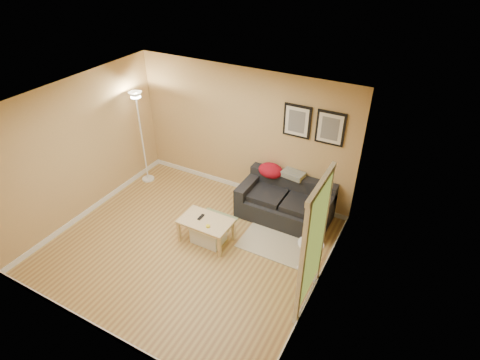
% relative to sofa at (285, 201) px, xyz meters
% --- Properties ---
extents(floor, '(4.50, 4.50, 0.00)m').
position_rel_sofa_xyz_m(floor, '(-1.13, -1.53, -0.38)').
color(floor, tan).
rests_on(floor, ground).
extents(ceiling, '(4.50, 4.50, 0.00)m').
position_rel_sofa_xyz_m(ceiling, '(-1.13, -1.53, 2.23)').
color(ceiling, white).
rests_on(ceiling, wall_back).
extents(wall_back, '(4.50, 0.00, 4.50)m').
position_rel_sofa_xyz_m(wall_back, '(-1.13, 0.47, 0.92)').
color(wall_back, tan).
rests_on(wall_back, ground).
extents(wall_front, '(4.50, 0.00, 4.50)m').
position_rel_sofa_xyz_m(wall_front, '(-1.13, -3.53, 0.92)').
color(wall_front, tan).
rests_on(wall_front, ground).
extents(wall_left, '(0.00, 4.00, 4.00)m').
position_rel_sofa_xyz_m(wall_left, '(-3.38, -1.53, 0.92)').
color(wall_left, tan).
rests_on(wall_left, ground).
extents(wall_right, '(0.00, 4.00, 4.00)m').
position_rel_sofa_xyz_m(wall_right, '(1.12, -1.53, 0.92)').
color(wall_right, tan).
rests_on(wall_right, ground).
extents(baseboard_back, '(4.50, 0.02, 0.10)m').
position_rel_sofa_xyz_m(baseboard_back, '(-1.13, 0.46, -0.33)').
color(baseboard_back, white).
rests_on(baseboard_back, ground).
extents(baseboard_front, '(4.50, 0.02, 0.10)m').
position_rel_sofa_xyz_m(baseboard_front, '(-1.13, -3.52, -0.33)').
color(baseboard_front, white).
rests_on(baseboard_front, ground).
extents(baseboard_left, '(0.02, 4.00, 0.10)m').
position_rel_sofa_xyz_m(baseboard_left, '(-3.37, -1.53, -0.33)').
color(baseboard_left, white).
rests_on(baseboard_left, ground).
extents(baseboard_right, '(0.02, 4.00, 0.10)m').
position_rel_sofa_xyz_m(baseboard_right, '(1.11, -1.53, -0.33)').
color(baseboard_right, white).
rests_on(baseboard_right, ground).
extents(sofa, '(1.70, 0.90, 0.75)m').
position_rel_sofa_xyz_m(sofa, '(0.00, 0.00, 0.00)').
color(sofa, black).
rests_on(sofa, ground).
extents(red_throw, '(0.48, 0.36, 0.28)m').
position_rel_sofa_xyz_m(red_throw, '(-0.43, 0.26, 0.40)').
color(red_throw, '#A40F2A').
rests_on(red_throw, sofa).
extents(plaid_throw, '(0.45, 0.32, 0.10)m').
position_rel_sofa_xyz_m(plaid_throw, '(0.00, 0.32, 0.41)').
color(plaid_throw, tan).
rests_on(plaid_throw, sofa).
extents(framed_print_left, '(0.50, 0.04, 0.60)m').
position_rel_sofa_xyz_m(framed_print_left, '(-0.05, 0.45, 1.43)').
color(framed_print_left, black).
rests_on(framed_print_left, wall_back).
extents(framed_print_right, '(0.50, 0.04, 0.60)m').
position_rel_sofa_xyz_m(framed_print_right, '(0.55, 0.45, 1.43)').
color(framed_print_right, black).
rests_on(framed_print_right, wall_back).
extents(area_rug, '(1.25, 0.85, 0.01)m').
position_rel_sofa_xyz_m(area_rug, '(0.19, -0.75, -0.37)').
color(area_rug, beige).
rests_on(area_rug, ground).
extents(green_runner, '(0.70, 0.50, 0.01)m').
position_rel_sofa_xyz_m(green_runner, '(-1.08, -0.70, -0.37)').
color(green_runner, '#668C4C').
rests_on(green_runner, ground).
extents(coffee_table, '(1.01, 0.77, 0.44)m').
position_rel_sofa_xyz_m(coffee_table, '(-0.94, -1.26, -0.15)').
color(coffee_table, '#E2C58A').
rests_on(coffee_table, ground).
extents(remote_control, '(0.05, 0.16, 0.02)m').
position_rel_sofa_xyz_m(remote_control, '(-1.06, -1.23, 0.08)').
color(remote_control, black).
rests_on(remote_control, coffee_table).
extents(tape_roll, '(0.07, 0.07, 0.03)m').
position_rel_sofa_xyz_m(tape_roll, '(-0.81, -1.38, 0.08)').
color(tape_roll, yellow).
rests_on(tape_roll, coffee_table).
extents(storage_bin, '(0.55, 0.41, 0.34)m').
position_rel_sofa_xyz_m(storage_bin, '(-0.90, -1.26, -0.20)').
color(storage_bin, white).
rests_on(storage_bin, ground).
extents(side_table, '(0.40, 0.40, 0.61)m').
position_rel_sofa_xyz_m(side_table, '(0.89, -1.13, -0.07)').
color(side_table, white).
rests_on(side_table, ground).
extents(book_stack, '(0.18, 0.23, 0.07)m').
position_rel_sofa_xyz_m(book_stack, '(0.90, -1.12, 0.27)').
color(book_stack, '#353296').
rests_on(book_stack, side_table).
extents(floor_lamp, '(0.26, 0.26, 2.01)m').
position_rel_sofa_xyz_m(floor_lamp, '(-3.13, -0.20, 0.57)').
color(floor_lamp, white).
rests_on(floor_lamp, ground).
extents(doorway, '(0.12, 1.01, 2.13)m').
position_rel_sofa_xyz_m(doorway, '(1.07, -1.68, 0.65)').
color(doorway, white).
rests_on(doorway, ground).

